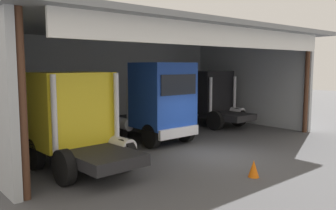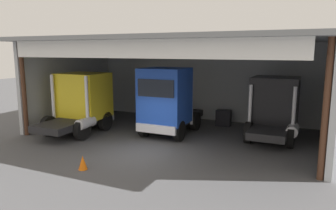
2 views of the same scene
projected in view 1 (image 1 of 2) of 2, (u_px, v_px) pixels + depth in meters
name	position (u px, v px, depth m)	size (l,w,h in m)	color
ground_plane	(215.00, 155.00, 14.15)	(80.00, 80.00, 0.00)	#4C4C4F
workshop_shed	(142.00, 63.00, 17.47)	(15.94, 9.54, 5.33)	#ADB2B7
truck_yellow_center_right_bay	(74.00, 118.00, 12.24)	(2.83, 4.69, 3.39)	yellow
truck_blue_center_bay	(158.00, 102.00, 16.32)	(2.54, 5.12, 3.75)	#1E47B7
truck_black_left_bay	(210.00, 97.00, 21.13)	(2.50, 4.34, 3.29)	black
oil_drum	(83.00, 126.00, 18.49)	(0.58, 0.58, 0.89)	#B21E19
tool_cart	(151.00, 119.00, 20.61)	(0.90, 0.60, 1.00)	black
traffic_cone	(254.00, 169.00, 11.35)	(0.36, 0.36, 0.56)	orange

